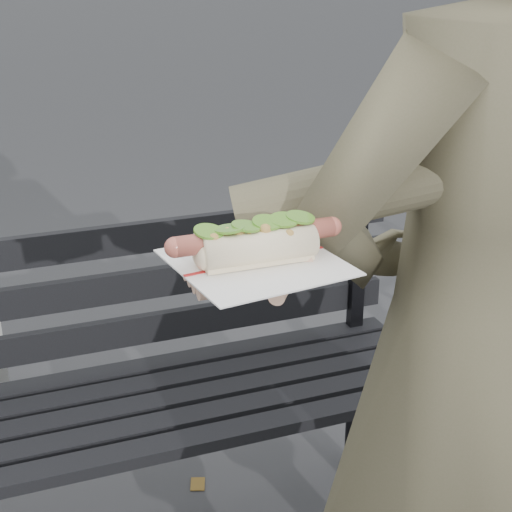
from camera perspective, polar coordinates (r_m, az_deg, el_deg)
The scene contains 3 objects.
park_bench at distance 2.01m, azimuth -9.00°, elevation -8.44°, with size 1.50×0.44×0.88m.
person at distance 1.32m, azimuth 15.35°, elevation -6.88°, with size 0.67×0.44×1.83m, color #4D4A33.
held_hotdog at distance 1.07m, azimuth 8.68°, elevation 4.28°, with size 0.63×0.31×0.20m.
Camera 1 is at (-0.41, -0.81, 1.54)m, focal length 55.00 mm.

